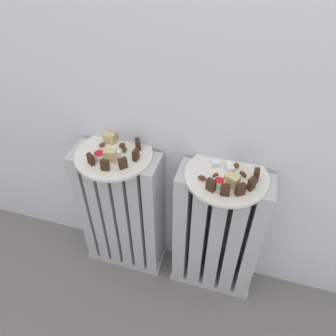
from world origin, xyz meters
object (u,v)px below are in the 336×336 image
(plate_left, at_px, (114,155))
(plate_right, at_px, (226,176))
(radiator_right, at_px, (217,235))
(jam_bowl_left, at_px, (100,155))
(fork, at_px, (226,181))
(radiator_left, at_px, (122,214))
(jam_bowl_right, at_px, (219,183))

(plate_left, xyz_separation_m, plate_right, (0.40, 0.00, 0.00))
(radiator_right, relative_size, jam_bowl_left, 13.36)
(fork, bearing_deg, jam_bowl_left, -179.06)
(radiator_right, bearing_deg, radiator_left, -180.00)
(plate_left, distance_m, jam_bowl_right, 0.39)
(jam_bowl_left, distance_m, fork, 0.44)
(plate_left, distance_m, fork, 0.41)
(plate_left, relative_size, fork, 2.65)
(jam_bowl_right, bearing_deg, radiator_right, 74.22)
(jam_bowl_left, xyz_separation_m, jam_bowl_right, (0.42, -0.02, 0.00))
(radiator_left, relative_size, fork, 5.90)
(jam_bowl_left, relative_size, fork, 0.44)
(radiator_left, relative_size, plate_left, 2.22)
(radiator_left, relative_size, radiator_right, 1.00)
(radiator_left, distance_m, jam_bowl_left, 0.34)
(jam_bowl_right, height_order, fork, jam_bowl_right)
(jam_bowl_left, height_order, jam_bowl_right, jam_bowl_right)
(plate_left, height_order, jam_bowl_left, jam_bowl_left)
(plate_left, xyz_separation_m, fork, (0.40, -0.03, 0.01))
(fork, bearing_deg, radiator_right, 95.39)
(plate_right, xyz_separation_m, fork, (0.00, -0.03, 0.01))
(radiator_right, height_order, plate_right, plate_right)
(radiator_left, height_order, plate_left, plate_left)
(radiator_left, height_order, jam_bowl_right, jam_bowl_right)
(radiator_right, xyz_separation_m, fork, (0.00, -0.03, 0.33))
(plate_right, height_order, jam_bowl_right, jam_bowl_right)
(plate_left, bearing_deg, plate_right, 0.00)
(jam_bowl_left, bearing_deg, radiator_left, 47.33)
(radiator_right, xyz_separation_m, plate_left, (-0.40, -0.00, 0.32))
(radiator_left, bearing_deg, jam_bowl_left, -132.67)
(radiator_left, height_order, radiator_right, same)
(jam_bowl_right, relative_size, fork, 0.36)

